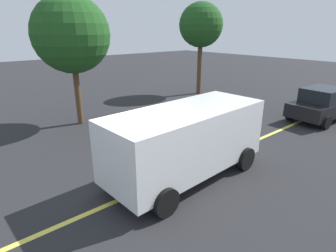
# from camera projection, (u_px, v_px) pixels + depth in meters

# --- Properties ---
(ground_plane) EXTENTS (80.00, 80.00, 0.00)m
(ground_plane) POSITION_uv_depth(u_px,v_px,m) (143.00, 190.00, 7.94)
(ground_plane) COLOR #262628
(lane_marking_centre) EXTENTS (28.00, 0.16, 0.01)m
(lane_marking_centre) POSITION_uv_depth(u_px,v_px,m) (212.00, 159.00, 9.76)
(lane_marking_centre) COLOR #E0D14C
(white_van) EXTENTS (5.28, 2.45, 2.20)m
(white_van) POSITION_uv_depth(u_px,v_px,m) (187.00, 139.00, 8.28)
(white_van) COLOR white
(white_van) RESTS_ON ground_plane
(car_black_near_curb) EXTENTS (4.40, 2.24, 1.64)m
(car_black_near_curb) POSITION_uv_depth(u_px,v_px,m) (323.00, 104.00, 13.93)
(car_black_near_curb) COLOR black
(car_black_near_curb) RESTS_ON ground_plane
(tree_left_verge) EXTENTS (2.94, 2.94, 6.14)m
(tree_left_verge) POSITION_uv_depth(u_px,v_px,m) (201.00, 25.00, 18.39)
(tree_left_verge) COLOR #513823
(tree_left_verge) RESTS_ON ground_plane
(tree_centre_verge) EXTENTS (3.43, 3.43, 5.89)m
(tree_centre_verge) POSITION_uv_depth(u_px,v_px,m) (71.00, 35.00, 12.17)
(tree_centre_verge) COLOR #513823
(tree_centre_verge) RESTS_ON ground_plane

